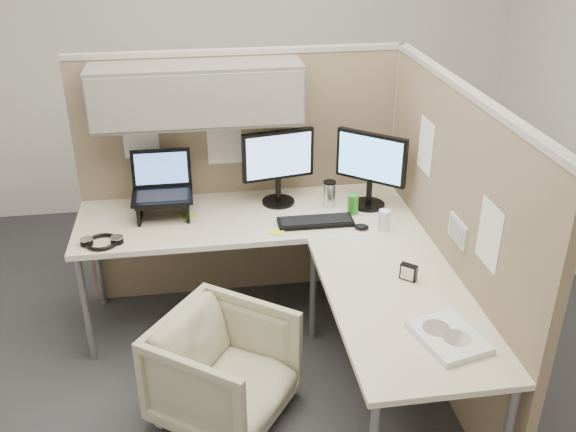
{
  "coord_description": "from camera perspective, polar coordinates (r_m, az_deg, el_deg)",
  "views": [
    {
      "loc": [
        -0.37,
        -2.86,
        2.45
      ],
      "look_at": [
        0.1,
        0.25,
        0.85
      ],
      "focal_mm": 40.0,
      "sensor_mm": 36.0,
      "label": 1
    }
  ],
  "objects": [
    {
      "name": "headphones",
      "position": [
        3.63,
        -16.21,
        -2.2
      ],
      "size": [
        0.23,
        0.19,
        0.03
      ],
      "rotation": [
        0.0,
        0.0,
        -0.03
      ],
      "color": "black",
      "rests_on": "desk"
    },
    {
      "name": "partition_back",
      "position": [
        3.93,
        -5.88,
        6.7
      ],
      "size": [
        2.0,
        0.36,
        1.63
      ],
      "color": "#907A5E",
      "rests_on": "ground"
    },
    {
      "name": "desk",
      "position": [
        3.5,
        0.71,
        -3.26
      ],
      "size": [
        2.0,
        1.98,
        0.73
      ],
      "color": "beige",
      "rests_on": "ground"
    },
    {
      "name": "office_chair",
      "position": [
        3.33,
        -5.74,
        -13.09
      ],
      "size": [
        0.82,
        0.82,
        0.62
      ],
      "primitive_type": "imported",
      "rotation": [
        0.0,
        0.0,
        0.94
      ],
      "color": "beige",
      "rests_on": "ground"
    },
    {
      "name": "travel_mug",
      "position": [
        3.88,
        3.7,
        1.97
      ],
      "size": [
        0.08,
        0.08,
        0.17
      ],
      "color": "silver",
      "rests_on": "desk"
    },
    {
      "name": "mouse",
      "position": [
        3.66,
        6.55,
        -0.96
      ],
      "size": [
        0.1,
        0.08,
        0.03
      ],
      "primitive_type": "ellipsoid",
      "rotation": [
        0.0,
        0.0,
        -0.38
      ],
      "color": "black",
      "rests_on": "desk"
    },
    {
      "name": "soda_can_silver",
      "position": [
        3.82,
        5.8,
        1.07
      ],
      "size": [
        0.07,
        0.07,
        0.12
      ],
      "primitive_type": "cylinder",
      "color": "#268C1E",
      "rests_on": "desk"
    },
    {
      "name": "keyboard",
      "position": [
        3.7,
        2.46,
        -0.52
      ],
      "size": [
        0.44,
        0.15,
        0.02
      ],
      "primitive_type": "cube",
      "rotation": [
        0.0,
        0.0,
        -0.01
      ],
      "color": "black",
      "rests_on": "desk"
    },
    {
      "name": "laptop_station",
      "position": [
        3.83,
        -11.1,
        2.03
      ],
      "size": [
        0.35,
        0.3,
        0.36
      ],
      "color": "black",
      "rests_on": "desk"
    },
    {
      "name": "sticky_note_c",
      "position": [
        3.83,
        -8.93,
        0.02
      ],
      "size": [
        0.1,
        0.1,
        0.01
      ],
      "primitive_type": "cube",
      "rotation": [
        0.0,
        0.0,
        0.31
      ],
      "color": "#F0FF43",
      "rests_on": "desk"
    },
    {
      "name": "sticky_note_b",
      "position": [
        3.61,
        -0.95,
        -1.4
      ],
      "size": [
        0.1,
        0.1,
        0.01
      ],
      "primitive_type": "cube",
      "rotation": [
        0.0,
        0.0,
        -0.38
      ],
      "color": "#F0FF43",
      "rests_on": "desk"
    },
    {
      "name": "ground",
      "position": [
        3.78,
        -0.95,
        -13.39
      ],
      "size": [
        4.5,
        4.5,
        0.0
      ],
      "primitive_type": "plane",
      "color": "#2E2E32",
      "rests_on": "ground"
    },
    {
      "name": "soda_can_green",
      "position": [
        3.66,
        8.54,
        -0.37
      ],
      "size": [
        0.07,
        0.07,
        0.12
      ],
      "primitive_type": "cylinder",
      "color": "silver",
      "rests_on": "desk"
    },
    {
      "name": "monitor_left",
      "position": [
        3.84,
        -0.89,
        4.87
      ],
      "size": [
        0.44,
        0.2,
        0.47
      ],
      "rotation": [
        0.0,
        0.0,
        0.19
      ],
      "color": "black",
      "rests_on": "desk"
    },
    {
      "name": "monitor_right",
      "position": [
        3.84,
        7.37,
        4.6
      ],
      "size": [
        0.36,
        0.31,
        0.47
      ],
      "rotation": [
        0.0,
        0.0,
        -0.7
      ],
      "color": "black",
      "rests_on": "desk"
    },
    {
      "name": "paper_stack",
      "position": [
        2.87,
        14.1,
        -10.38
      ],
      "size": [
        0.32,
        0.36,
        0.03
      ],
      "rotation": [
        0.0,
        0.0,
        0.25
      ],
      "color": "white",
      "rests_on": "desk"
    },
    {
      "name": "partition_right",
      "position": [
        3.48,
        13.96,
        -1.91
      ],
      "size": [
        0.07,
        2.03,
        1.63
      ],
      "color": "#907A5E",
      "rests_on": "ground"
    },
    {
      "name": "desk_clock",
      "position": [
        3.22,
        10.66,
        -4.93
      ],
      "size": [
        0.08,
        0.08,
        0.08
      ],
      "rotation": [
        0.0,
        0.0,
        -0.72
      ],
      "color": "black",
      "rests_on": "desk"
    }
  ]
}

